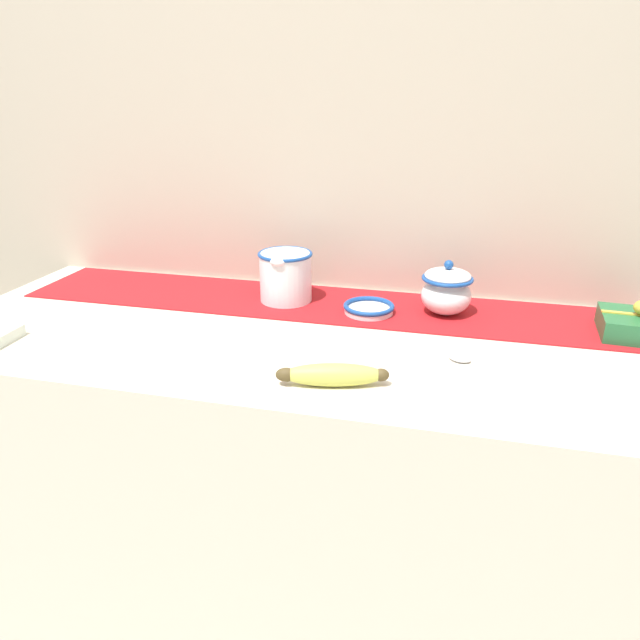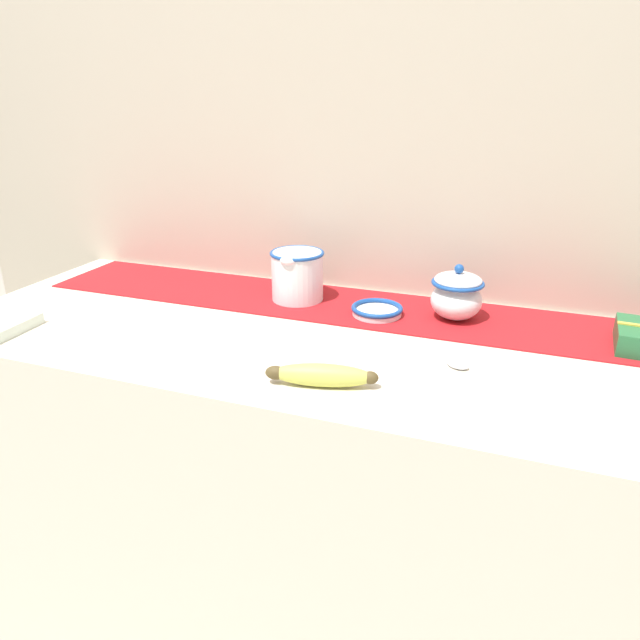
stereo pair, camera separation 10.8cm
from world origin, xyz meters
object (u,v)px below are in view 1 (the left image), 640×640
Objects in this scene: small_dish at (369,308)px; banana at (332,375)px; cream_pitcher at (286,275)px; spoon at (453,357)px; sugar_bowl at (447,290)px.

banana reaches higher than small_dish.
cream_pitcher is 0.45m from spoon.
banana is at bearing -121.40° from spoon.
sugar_bowl is at bearing 65.85° from banana.
banana is (-0.17, -0.38, -0.04)m from sugar_bowl.
small_dish is at bearing 89.03° from banana.
cream_pitcher is 1.29× the size of small_dish.
banana is at bearing -62.69° from cream_pitcher.
spoon is at bearing 37.97° from banana.
small_dish is at bearing -10.24° from cream_pitcher.
banana is 1.05× the size of spoon.
banana reaches higher than spoon.
sugar_bowl is 0.64× the size of banana.
sugar_bowl is at bearing 12.20° from small_dish.
cream_pitcher is at bearing 170.37° from spoon.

